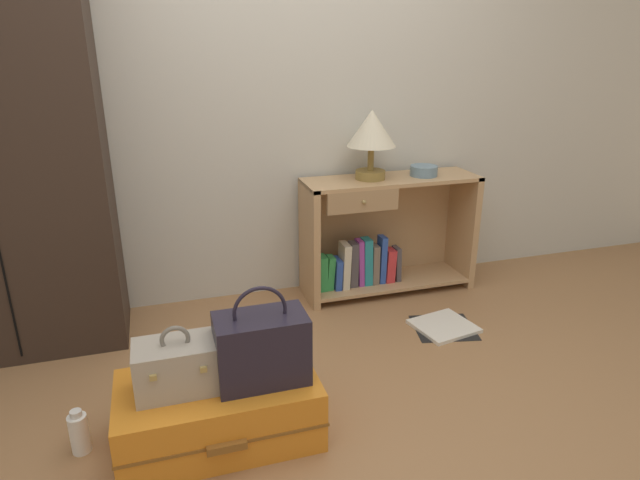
{
  "coord_description": "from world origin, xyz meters",
  "views": [
    {
      "loc": [
        -0.6,
        -1.56,
        1.44
      ],
      "look_at": [
        0.13,
        0.78,
        0.55
      ],
      "focal_mm": 30.58,
      "sensor_mm": 36.0,
      "label": 1
    }
  ],
  "objects_px": {
    "bookshelf": "(381,237)",
    "bottle": "(79,433)",
    "handbag": "(261,347)",
    "open_book_on_floor": "(444,326)",
    "table_lamp": "(372,132)",
    "bowl": "(424,171)",
    "suitcase_large": "(219,410)",
    "train_case": "(178,366)"
  },
  "relations": [
    {
      "from": "bookshelf",
      "to": "handbag",
      "type": "height_order",
      "value": "bookshelf"
    },
    {
      "from": "table_lamp",
      "to": "bottle",
      "type": "height_order",
      "value": "table_lamp"
    },
    {
      "from": "bowl",
      "to": "table_lamp",
      "type": "bearing_deg",
      "value": 176.79
    },
    {
      "from": "train_case",
      "to": "bottle",
      "type": "bearing_deg",
      "value": 168.49
    },
    {
      "from": "table_lamp",
      "to": "train_case",
      "type": "bearing_deg",
      "value": -137.55
    },
    {
      "from": "suitcase_large",
      "to": "bowl",
      "type": "bearing_deg",
      "value": 37.62
    },
    {
      "from": "handbag",
      "to": "open_book_on_floor",
      "type": "bearing_deg",
      "value": 26.41
    },
    {
      "from": "handbag",
      "to": "bottle",
      "type": "xyz_separation_m",
      "value": [
        -0.68,
        0.11,
        -0.3
      ]
    },
    {
      "from": "bottle",
      "to": "bookshelf",
      "type": "bearing_deg",
      "value": 31.54
    },
    {
      "from": "bookshelf",
      "to": "table_lamp",
      "type": "height_order",
      "value": "table_lamp"
    },
    {
      "from": "bowl",
      "to": "open_book_on_floor",
      "type": "distance_m",
      "value": 0.91
    },
    {
      "from": "handbag",
      "to": "bottle",
      "type": "distance_m",
      "value": 0.75
    },
    {
      "from": "table_lamp",
      "to": "bottle",
      "type": "distance_m",
      "value": 2.04
    },
    {
      "from": "table_lamp",
      "to": "bowl",
      "type": "distance_m",
      "value": 0.41
    },
    {
      "from": "bottle",
      "to": "bowl",
      "type": "bearing_deg",
      "value": 27.5
    },
    {
      "from": "train_case",
      "to": "suitcase_large",
      "type": "bearing_deg",
      "value": -0.4
    },
    {
      "from": "bowl",
      "to": "open_book_on_floor",
      "type": "height_order",
      "value": "bowl"
    },
    {
      "from": "table_lamp",
      "to": "suitcase_large",
      "type": "distance_m",
      "value": 1.71
    },
    {
      "from": "train_case",
      "to": "bottle",
      "type": "xyz_separation_m",
      "value": [
        -0.37,
        0.08,
        -0.26
      ]
    },
    {
      "from": "bookshelf",
      "to": "handbag",
      "type": "xyz_separation_m",
      "value": [
        -0.95,
        -1.11,
        0.05
      ]
    },
    {
      "from": "bookshelf",
      "to": "bowl",
      "type": "xyz_separation_m",
      "value": [
        0.24,
        -0.02,
        0.39
      ]
    },
    {
      "from": "train_case",
      "to": "handbag",
      "type": "relative_size",
      "value": 0.79
    },
    {
      "from": "open_book_on_floor",
      "to": "handbag",
      "type": "bearing_deg",
      "value": -153.59
    },
    {
      "from": "train_case",
      "to": "open_book_on_floor",
      "type": "distance_m",
      "value": 1.52
    },
    {
      "from": "open_book_on_floor",
      "to": "suitcase_large",
      "type": "bearing_deg",
      "value": -157.89
    },
    {
      "from": "bookshelf",
      "to": "handbag",
      "type": "distance_m",
      "value": 1.46
    },
    {
      "from": "bowl",
      "to": "bottle",
      "type": "bearing_deg",
      "value": -152.5
    },
    {
      "from": "bowl",
      "to": "bottle",
      "type": "xyz_separation_m",
      "value": [
        -1.87,
        -0.97,
        -0.65
      ]
    },
    {
      "from": "table_lamp",
      "to": "suitcase_large",
      "type": "relative_size",
      "value": 0.52
    },
    {
      "from": "suitcase_large",
      "to": "train_case",
      "type": "xyz_separation_m",
      "value": [
        -0.13,
        0.0,
        0.22
      ]
    },
    {
      "from": "suitcase_large",
      "to": "handbag",
      "type": "distance_m",
      "value": 0.31
    },
    {
      "from": "table_lamp",
      "to": "bottle",
      "type": "relative_size",
      "value": 2.18
    },
    {
      "from": "table_lamp",
      "to": "train_case",
      "type": "distance_m",
      "value": 1.7
    },
    {
      "from": "suitcase_large",
      "to": "train_case",
      "type": "bearing_deg",
      "value": 179.6
    },
    {
      "from": "suitcase_large",
      "to": "bottle",
      "type": "height_order",
      "value": "suitcase_large"
    },
    {
      "from": "bowl",
      "to": "bottle",
      "type": "distance_m",
      "value": 2.21
    },
    {
      "from": "bowl",
      "to": "suitcase_large",
      "type": "xyz_separation_m",
      "value": [
        -1.36,
        -1.05,
        -0.61
      ]
    },
    {
      "from": "handbag",
      "to": "open_book_on_floor",
      "type": "relative_size",
      "value": 1.04
    },
    {
      "from": "bookshelf",
      "to": "bottle",
      "type": "bearing_deg",
      "value": -148.46
    },
    {
      "from": "table_lamp",
      "to": "bottle",
      "type": "xyz_separation_m",
      "value": [
        -1.54,
        -0.99,
        -0.89
      ]
    },
    {
      "from": "bookshelf",
      "to": "handbag",
      "type": "relative_size",
      "value": 2.7
    },
    {
      "from": "train_case",
      "to": "bowl",
      "type": "bearing_deg",
      "value": 35.04
    }
  ]
}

